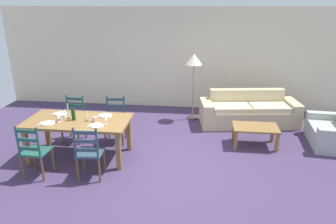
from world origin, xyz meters
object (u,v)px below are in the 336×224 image
object	(u,v)px
coffee_cup_primary	(94,119)
wine_bottle	(73,114)
wine_glass_near_right	(105,118)
armchair_upholstered	(335,133)
dining_chair_near_right	(89,152)
dining_table	(78,124)
coffee_table	(255,129)
wine_glass_far_left	(65,111)
dining_chair_far_right	(115,119)
dining_chair_near_left	(34,151)
standing_lamp	(194,63)
couch	(248,112)
dining_chair_far_left	(74,119)
wine_glass_near_left	(58,116)
coffee_cup_secondary	(61,118)

from	to	relation	value
coffee_cup_primary	wine_bottle	bearing A→B (deg)	176.54
wine_glass_near_right	armchair_upholstered	xyz separation A→B (m)	(4.42, 1.26, -0.61)
dining_chair_near_right	armchair_upholstered	bearing A→B (deg)	22.03
dining_table	wine_bottle	world-z (taller)	wine_bottle
wine_bottle	wine_glass_near_right	bearing A→B (deg)	-10.74
coffee_table	dining_chair_near_right	bearing A→B (deg)	-151.22
dining_table	armchair_upholstered	bearing A→B (deg)	12.61
coffee_table	wine_bottle	bearing A→B (deg)	-165.44
wine_glass_near_right	wine_glass_far_left	world-z (taller)	same
dining_chair_near_right	wine_glass_near_right	size ratio (longest dim) A/B	5.96
dining_chair_far_right	wine_glass_far_left	size ratio (longest dim) A/B	5.96
dining_table	dining_chair_near_left	distance (m)	0.92
dining_table	standing_lamp	world-z (taller)	standing_lamp
dining_chair_near_right	wine_bottle	xyz separation A→B (m)	(-0.53, 0.70, 0.39)
couch	coffee_table	distance (m)	1.22
dining_chair_far_left	wine_glass_near_left	world-z (taller)	dining_chair_far_left
coffee_cup_secondary	standing_lamp	xyz separation A→B (m)	(2.34, 2.31, 0.62)
dining_chair_near_left	standing_lamp	distance (m)	4.05
dining_table	coffee_table	distance (m)	3.48
wine_glass_far_left	coffee_table	size ratio (longest dim) A/B	0.18
wine_glass_near_right	couch	bearing A→B (deg)	38.52
dining_chair_far_left	wine_glass_far_left	xyz separation A→B (m)	(0.11, -0.59, 0.38)
coffee_cup_secondary	wine_glass_near_right	bearing A→B (deg)	-6.46
dining_chair_near_right	dining_chair_far_right	world-z (taller)	same
dining_table	coffee_cup_primary	bearing A→B (deg)	-6.87
wine_glass_near_left	coffee_table	size ratio (longest dim) A/B	0.18
dining_chair_far_left	armchair_upholstered	bearing A→B (deg)	4.20
wine_bottle	armchair_upholstered	bearing A→B (deg)	12.62
coffee_cup_primary	coffee_table	bearing A→B (deg)	16.83
dining_chair_near_right	wine_glass_near_left	size ratio (longest dim) A/B	5.96
wine_glass_near_left	dining_chair_far_left	bearing A→B (deg)	97.34
dining_chair_far_right	wine_glass_near_left	xyz separation A→B (m)	(-0.77, -0.94, 0.38)
dining_chair_far_right	wine_bottle	size ratio (longest dim) A/B	3.04
standing_lamp	wine_glass_near_left	bearing A→B (deg)	-133.76
dining_chair_near_right	coffee_table	world-z (taller)	dining_chair_near_right
dining_chair_far_right	wine_glass_near_left	size ratio (longest dim) A/B	5.96
coffee_cup_primary	wine_glass_near_left	bearing A→B (deg)	-169.85
dining_chair_near_right	standing_lamp	bearing A→B (deg)	62.32
dining_chair_far_right	coffee_cup_secondary	world-z (taller)	dining_chair_far_right
dining_chair_near_left	armchair_upholstered	bearing A→B (deg)	19.16
wine_glass_near_left	coffee_cup_secondary	size ratio (longest dim) A/B	1.79
dining_chair_near_left	dining_chair_far_right	distance (m)	1.82
wine_glass_far_left	coffee_cup_secondary	distance (m)	0.18
dining_chair_near_right	wine_glass_near_left	distance (m)	1.02
dining_chair_near_right	couch	xyz separation A→B (m)	(2.91, 2.81, -0.19)
wine_glass_near_right	wine_glass_far_left	xyz separation A→B (m)	(-0.87, 0.26, 0.00)
dining_chair_near_left	armchair_upholstered	size ratio (longest dim) A/B	0.78
dining_table	wine_glass_far_left	xyz separation A→B (m)	(-0.30, 0.13, 0.20)
wine_glass_near_left	couch	bearing A→B (deg)	31.45
wine_glass_near_left	dining_chair_near_right	bearing A→B (deg)	-36.79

